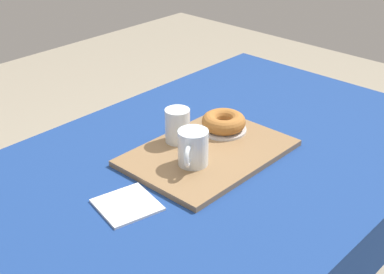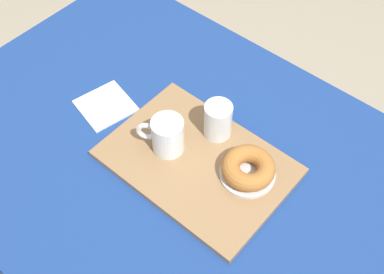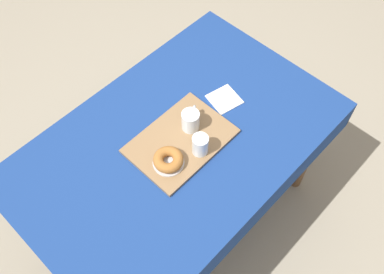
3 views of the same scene
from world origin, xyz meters
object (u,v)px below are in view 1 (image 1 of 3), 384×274
serving_tray (208,153)px  paper_napkin (127,205)px  tea_mug_left (192,148)px  water_glass_near (178,127)px  donut_plate_left (223,129)px  sugar_donut_left (224,122)px  dining_table (214,189)px

serving_tray → paper_napkin: 0.30m
tea_mug_left → water_glass_near: size_ratio=1.16×
donut_plate_left → paper_napkin: (0.41, 0.06, -0.02)m
serving_tray → tea_mug_left: bearing=9.7°
sugar_donut_left → paper_napkin: sugar_donut_left is taller
paper_napkin → tea_mug_left: bearing=-179.3°
sugar_donut_left → paper_napkin: size_ratio=0.96×
tea_mug_left → donut_plate_left: tea_mug_left is taller
donut_plate_left → sugar_donut_left: size_ratio=1.05×
tea_mug_left → paper_napkin: (0.22, 0.00, -0.06)m
tea_mug_left → donut_plate_left: bearing=-163.6°
dining_table → water_glass_near: 0.20m
dining_table → tea_mug_left: (0.09, -0.00, 0.16)m
serving_tray → sugar_donut_left: (-0.11, -0.04, 0.04)m
dining_table → water_glass_near: (0.02, -0.11, 0.16)m
serving_tray → paper_napkin: bearing=3.1°
dining_table → tea_mug_left: bearing=-1.7°
water_glass_near → donut_plate_left: size_ratio=0.72×
serving_tray → sugar_donut_left: sugar_donut_left is taller
tea_mug_left → water_glass_near: 0.13m
serving_tray → water_glass_near: size_ratio=4.58×
water_glass_near → donut_plate_left: (-0.13, 0.05, -0.04)m
dining_table → sugar_donut_left: 0.19m
donut_plate_left → paper_napkin: donut_plate_left is taller
dining_table → serving_tray: 0.11m
dining_table → donut_plate_left: 0.17m
paper_napkin → water_glass_near: bearing=-158.3°
dining_table → paper_napkin: size_ratio=10.98×
serving_tray → tea_mug_left: (0.08, 0.01, 0.05)m
water_glass_near → paper_napkin: size_ratio=0.73×
water_glass_near → donut_plate_left: water_glass_near is taller
water_glass_near → dining_table: bearing=102.0°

